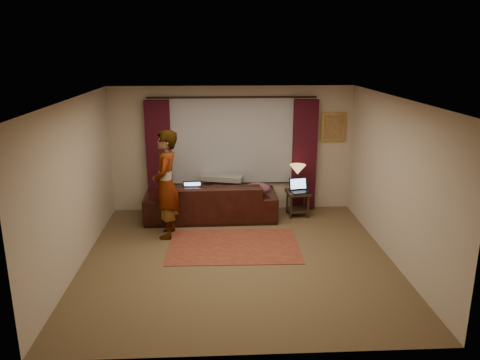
# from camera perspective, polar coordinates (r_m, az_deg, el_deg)

# --- Properties ---
(floor) EXTENTS (5.00, 5.00, 0.01)m
(floor) POSITION_cam_1_polar(r_m,az_deg,el_deg) (7.77, -0.29, -9.59)
(floor) COLOR brown
(floor) RESTS_ON ground
(ceiling) EXTENTS (5.00, 5.00, 0.02)m
(ceiling) POSITION_cam_1_polar(r_m,az_deg,el_deg) (7.06, -0.32, 9.88)
(ceiling) COLOR silver
(ceiling) RESTS_ON ground
(wall_back) EXTENTS (5.00, 0.02, 2.60)m
(wall_back) POSITION_cam_1_polar(r_m,az_deg,el_deg) (9.73, -0.98, 3.78)
(wall_back) COLOR #BCAD97
(wall_back) RESTS_ON ground
(wall_front) EXTENTS (5.00, 0.02, 2.60)m
(wall_front) POSITION_cam_1_polar(r_m,az_deg,el_deg) (4.96, 1.05, -8.35)
(wall_front) COLOR #BCAD97
(wall_front) RESTS_ON ground
(wall_left) EXTENTS (0.02, 5.00, 2.60)m
(wall_left) POSITION_cam_1_polar(r_m,az_deg,el_deg) (7.62, -19.43, -0.56)
(wall_left) COLOR #BCAD97
(wall_left) RESTS_ON ground
(wall_right) EXTENTS (0.02, 5.00, 2.60)m
(wall_right) POSITION_cam_1_polar(r_m,az_deg,el_deg) (7.83, 18.30, -0.03)
(wall_right) COLOR #BCAD97
(wall_right) RESTS_ON ground
(sheer_curtain) EXTENTS (2.50, 0.05, 1.80)m
(sheer_curtain) POSITION_cam_1_polar(r_m,az_deg,el_deg) (9.64, -0.98, 4.87)
(sheer_curtain) COLOR #999AA1
(sheer_curtain) RESTS_ON wall_back
(drape_left) EXTENTS (0.50, 0.14, 2.30)m
(drape_left) POSITION_cam_1_polar(r_m,az_deg,el_deg) (9.72, -9.84, 2.80)
(drape_left) COLOR #350B15
(drape_left) RESTS_ON floor
(drape_right) EXTENTS (0.50, 0.14, 2.30)m
(drape_right) POSITION_cam_1_polar(r_m,az_deg,el_deg) (9.82, 7.84, 3.02)
(drape_right) COLOR #350B15
(drape_right) RESTS_ON floor
(curtain_rod) EXTENTS (0.04, 0.04, 3.40)m
(curtain_rod) POSITION_cam_1_polar(r_m,az_deg,el_deg) (9.46, -0.99, 10.05)
(curtain_rod) COLOR black
(curtain_rod) RESTS_ON wall_back
(picture_frame) EXTENTS (0.50, 0.04, 0.60)m
(picture_frame) POSITION_cam_1_polar(r_m,az_deg,el_deg) (9.92, 11.31, 6.34)
(picture_frame) COLOR #B59139
(picture_frame) RESTS_ON wall_back
(sofa) EXTENTS (2.63, 1.16, 1.05)m
(sofa) POSITION_cam_1_polar(r_m,az_deg,el_deg) (9.37, -3.58, -1.61)
(sofa) COLOR black
(sofa) RESTS_ON floor
(throw_blanket) EXTENTS (0.92, 0.55, 0.10)m
(throw_blanket) POSITION_cam_1_polar(r_m,az_deg,el_deg) (9.48, -2.23, 1.92)
(throw_blanket) COLOR gray
(throw_blanket) RESTS_ON sofa
(clothing_pile) EXTENTS (0.58, 0.48, 0.22)m
(clothing_pile) POSITION_cam_1_polar(r_m,az_deg,el_deg) (9.28, 2.16, -1.08)
(clothing_pile) COLOR brown
(clothing_pile) RESTS_ON sofa
(laptop_sofa) EXTENTS (0.39, 0.42, 0.26)m
(laptop_sofa) POSITION_cam_1_polar(r_m,az_deg,el_deg) (9.16, -5.79, -1.23)
(laptop_sofa) COLOR black
(laptop_sofa) RESTS_ON sofa
(area_rug) EXTENTS (2.29, 1.55, 0.01)m
(area_rug) POSITION_cam_1_polar(r_m,az_deg,el_deg) (8.22, -0.78, -8.04)
(area_rug) COLOR brown
(area_rug) RESTS_ON floor
(end_table) EXTENTS (0.49, 0.49, 0.53)m
(end_table) POSITION_cam_1_polar(r_m,az_deg,el_deg) (9.65, 7.03, -2.83)
(end_table) COLOR black
(end_table) RESTS_ON floor
(tiffany_lamp) EXTENTS (0.40, 0.40, 0.52)m
(tiffany_lamp) POSITION_cam_1_polar(r_m,az_deg,el_deg) (9.60, 7.01, 0.34)
(tiffany_lamp) COLOR olive
(tiffany_lamp) RESTS_ON end_table
(laptop_table) EXTENTS (0.44, 0.47, 0.27)m
(laptop_table) POSITION_cam_1_polar(r_m,az_deg,el_deg) (9.45, 7.39, -0.71)
(laptop_table) COLOR black
(laptop_table) RESTS_ON end_table
(person) EXTENTS (0.59, 0.59, 1.96)m
(person) POSITION_cam_1_polar(r_m,az_deg,el_deg) (8.45, -9.00, -0.55)
(person) COLOR gray
(person) RESTS_ON floor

